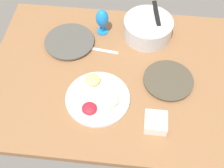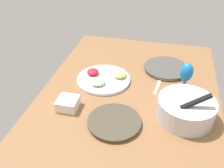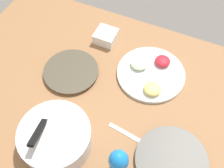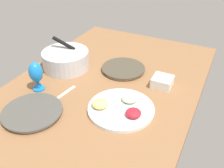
% 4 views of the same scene
% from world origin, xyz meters
% --- Properties ---
extents(ground_plane, '(1.60, 1.04, 0.04)m').
position_xyz_m(ground_plane, '(0.00, 0.00, -0.02)').
color(ground_plane, '#8C603D').
extents(dinner_plate_left, '(0.30, 0.30, 0.02)m').
position_xyz_m(dinner_plate_left, '(-0.39, 0.20, 0.01)').
color(dinner_plate_left, silver).
rests_on(dinner_plate_left, ground_plane).
extents(dinner_plate_right, '(0.27, 0.27, 0.02)m').
position_xyz_m(dinner_plate_right, '(0.21, -0.03, 0.01)').
color(dinner_plate_right, beige).
rests_on(dinner_plate_right, ground_plane).
extents(mixing_bowl, '(0.29, 0.29, 0.19)m').
position_xyz_m(mixing_bowl, '(0.08, 0.32, 0.06)').
color(mixing_bowl, silver).
rests_on(mixing_bowl, ground_plane).
extents(fruit_platter, '(0.34, 0.34, 0.05)m').
position_xyz_m(fruit_platter, '(-0.16, -0.18, 0.02)').
color(fruit_platter, silver).
rests_on(fruit_platter, ground_plane).
extents(hurricane_glass_blue, '(0.08, 0.08, 0.17)m').
position_xyz_m(hurricane_glass_blue, '(-0.20, 0.31, 0.10)').
color(hurricane_glass_blue, '#197CDE').
rests_on(hurricane_glass_blue, ground_plane).
extents(square_bowl_white, '(0.11, 0.11, 0.06)m').
position_xyz_m(square_bowl_white, '(0.14, -0.30, 0.03)').
color(square_bowl_white, white).
rests_on(square_bowl_white, ground_plane).
extents(fork_by_left_plate, '(0.18, 0.04, 0.01)m').
position_xyz_m(fork_by_left_plate, '(-0.18, 0.16, 0.00)').
color(fork_by_left_plate, silver).
rests_on(fork_by_left_plate, ground_plane).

